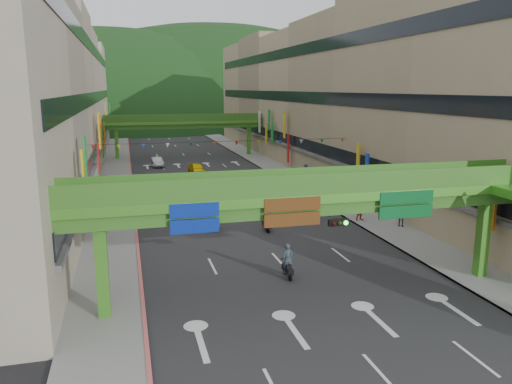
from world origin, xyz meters
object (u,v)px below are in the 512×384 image
(scooter_rider_near, at_px, (288,262))
(car_silver, at_px, (157,162))
(scooter_rider_mid, at_px, (267,219))
(car_yellow, at_px, (197,169))
(pedestrian_red, at_px, (361,212))
(overpass_near, at_px, (333,207))

(scooter_rider_near, height_order, car_silver, scooter_rider_near)
(scooter_rider_mid, distance_m, car_yellow, 28.50)
(car_yellow, bearing_deg, car_silver, 114.95)
(car_yellow, height_order, pedestrian_red, pedestrian_red)
(scooter_rider_near, bearing_deg, pedestrian_red, 46.51)
(car_yellow, bearing_deg, scooter_rider_mid, -92.40)
(scooter_rider_near, relative_size, pedestrian_red, 1.21)
(scooter_rider_mid, relative_size, car_yellow, 0.46)
(scooter_rider_near, bearing_deg, overpass_near, -69.54)
(scooter_rider_mid, xyz_separation_m, car_silver, (-6.46, 36.47, -0.32))
(overpass_near, bearing_deg, scooter_rider_near, 110.46)
(overpass_near, height_order, car_silver, overpass_near)
(scooter_rider_near, distance_m, pedestrian_red, 14.79)
(pedestrian_red, bearing_deg, scooter_rider_mid, 179.51)
(overpass_near, height_order, car_yellow, overpass_near)
(pedestrian_red, bearing_deg, car_yellow, 105.38)
(pedestrian_red, bearing_deg, car_silver, 107.85)
(car_silver, height_order, pedestrian_red, pedestrian_red)
(overpass_near, relative_size, car_yellow, 6.52)
(pedestrian_red, bearing_deg, scooter_rider_near, -138.51)
(overpass_near, distance_m, car_silver, 50.62)
(overpass_near, height_order, scooter_rider_mid, overpass_near)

